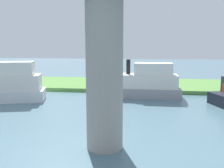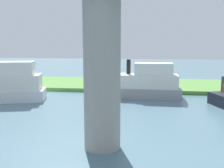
{
  "view_description": "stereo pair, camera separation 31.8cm",
  "coord_description": "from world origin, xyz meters",
  "px_view_note": "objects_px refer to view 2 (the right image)",
  "views": [
    {
      "loc": [
        -2.72,
        34.1,
        6.56
      ],
      "look_at": [
        0.99,
        5.0,
        2.0
      ],
      "focal_mm": 41.58,
      "sensor_mm": 36.0,
      "label": 1
    },
    {
      "loc": [
        -3.03,
        34.06,
        6.56
      ],
      "look_at": [
        0.99,
        5.0,
        2.0
      ],
      "focal_mm": 41.58,
      "sensor_mm": 36.0,
      "label": 2
    }
  ],
  "objects_px": {
    "mooring_post": "(135,86)",
    "houseboat_blue": "(146,83)",
    "person_on_bank": "(92,82)",
    "bridge_pylon": "(102,71)",
    "riverboat_paddlewheel": "(4,85)"
  },
  "relations": [
    {
      "from": "bridge_pylon",
      "to": "mooring_post",
      "type": "height_order",
      "value": "bridge_pylon"
    },
    {
      "from": "person_on_bank",
      "to": "bridge_pylon",
      "type": "bearing_deg",
      "value": 103.87
    },
    {
      "from": "bridge_pylon",
      "to": "person_on_bank",
      "type": "distance_m",
      "value": 21.26
    },
    {
      "from": "bridge_pylon",
      "to": "riverboat_paddlewheel",
      "type": "relative_size",
      "value": 0.96
    },
    {
      "from": "mooring_post",
      "to": "houseboat_blue",
      "type": "height_order",
      "value": "houseboat_blue"
    },
    {
      "from": "bridge_pylon",
      "to": "riverboat_paddlewheel",
      "type": "xyz_separation_m",
      "value": [
        13.6,
        -12.0,
        -3.06
      ]
    },
    {
      "from": "mooring_post",
      "to": "riverboat_paddlewheel",
      "type": "relative_size",
      "value": 0.07
    },
    {
      "from": "bridge_pylon",
      "to": "houseboat_blue",
      "type": "relative_size",
      "value": 1.07
    },
    {
      "from": "bridge_pylon",
      "to": "person_on_bank",
      "type": "xyz_separation_m",
      "value": [
        5.02,
        -20.33,
        -3.7
      ]
    },
    {
      "from": "person_on_bank",
      "to": "riverboat_paddlewheel",
      "type": "xyz_separation_m",
      "value": [
        8.57,
        8.33,
        0.64
      ]
    },
    {
      "from": "mooring_post",
      "to": "houseboat_blue",
      "type": "relative_size",
      "value": 0.08
    },
    {
      "from": "riverboat_paddlewheel",
      "to": "houseboat_blue",
      "type": "relative_size",
      "value": 1.12
    },
    {
      "from": "mooring_post",
      "to": "houseboat_blue",
      "type": "bearing_deg",
      "value": 115.56
    },
    {
      "from": "houseboat_blue",
      "to": "riverboat_paddlewheel",
      "type": "bearing_deg",
      "value": 14.75
    },
    {
      "from": "riverboat_paddlewheel",
      "to": "houseboat_blue",
      "type": "bearing_deg",
      "value": -165.25
    }
  ]
}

